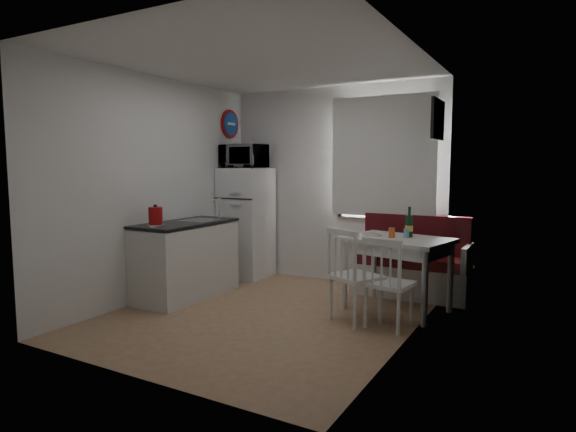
% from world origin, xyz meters
% --- Properties ---
extents(floor, '(3.00, 3.50, 0.02)m').
position_xyz_m(floor, '(0.00, 0.00, 0.00)').
color(floor, '#9B6F52').
rests_on(floor, ground).
extents(ceiling, '(3.00, 3.50, 0.02)m').
position_xyz_m(ceiling, '(0.00, 0.00, 2.60)').
color(ceiling, white).
rests_on(ceiling, wall_back).
extents(wall_back, '(3.00, 0.02, 2.60)m').
position_xyz_m(wall_back, '(0.00, 1.75, 1.30)').
color(wall_back, white).
rests_on(wall_back, floor).
extents(wall_front, '(3.00, 0.02, 2.60)m').
position_xyz_m(wall_front, '(0.00, -1.75, 1.30)').
color(wall_front, white).
rests_on(wall_front, floor).
extents(wall_left, '(0.02, 3.50, 2.60)m').
position_xyz_m(wall_left, '(-1.50, 0.00, 1.30)').
color(wall_left, white).
rests_on(wall_left, floor).
extents(wall_right, '(0.02, 3.50, 2.60)m').
position_xyz_m(wall_right, '(1.50, 0.00, 1.30)').
color(wall_right, white).
rests_on(wall_right, floor).
extents(window, '(1.22, 0.06, 1.47)m').
position_xyz_m(window, '(0.70, 1.72, 1.62)').
color(window, white).
rests_on(window, wall_back).
extents(curtain, '(1.35, 0.02, 1.50)m').
position_xyz_m(curtain, '(0.70, 1.65, 1.68)').
color(curtain, white).
rests_on(curtain, wall_back).
extents(kitchen_counter, '(0.62, 1.32, 1.16)m').
position_xyz_m(kitchen_counter, '(-1.20, 0.16, 0.46)').
color(kitchen_counter, white).
rests_on(kitchen_counter, floor).
extents(wall_sign, '(0.03, 0.40, 0.40)m').
position_xyz_m(wall_sign, '(-1.47, 1.45, 2.15)').
color(wall_sign, '#184491').
rests_on(wall_sign, wall_left).
extents(picture_frame, '(0.04, 0.52, 0.42)m').
position_xyz_m(picture_frame, '(1.48, 1.10, 2.05)').
color(picture_frame, black).
rests_on(picture_frame, wall_right).
extents(bench, '(1.35, 0.52, 0.96)m').
position_xyz_m(bench, '(1.14, 1.51, 0.32)').
color(bench, white).
rests_on(bench, floor).
extents(dining_table, '(1.19, 0.94, 0.80)m').
position_xyz_m(dining_table, '(1.16, 0.83, 0.71)').
color(dining_table, white).
rests_on(dining_table, floor).
extents(chair_left, '(0.59, 0.59, 0.51)m').
position_xyz_m(chair_left, '(0.91, 0.16, 0.59)').
color(chair_left, white).
rests_on(chair_left, floor).
extents(chair_right, '(0.46, 0.44, 0.48)m').
position_xyz_m(chair_right, '(1.25, 0.17, 0.55)').
color(chair_right, white).
rests_on(chair_right, floor).
extents(fridge, '(0.61, 0.61, 1.53)m').
position_xyz_m(fridge, '(-1.18, 1.40, 0.76)').
color(fridge, white).
rests_on(fridge, floor).
extents(microwave, '(0.59, 0.40, 0.32)m').
position_xyz_m(microwave, '(-1.18, 1.35, 1.69)').
color(microwave, white).
rests_on(microwave, fridge).
extents(kettle, '(0.18, 0.18, 0.24)m').
position_xyz_m(kettle, '(-1.15, -0.38, 1.02)').
color(kettle, '#A60D10').
rests_on(kettle, kitchen_counter).
extents(wine_bottle, '(0.08, 0.08, 0.33)m').
position_xyz_m(wine_bottle, '(1.25, 0.93, 0.96)').
color(wine_bottle, '#143E20').
rests_on(wine_bottle, dining_table).
extents(drinking_glass_orange, '(0.07, 0.07, 0.11)m').
position_xyz_m(drinking_glass_orange, '(1.11, 0.78, 0.85)').
color(drinking_glass_orange, orange).
rests_on(drinking_glass_orange, dining_table).
extents(drinking_glass_blue, '(0.06, 0.06, 0.10)m').
position_xyz_m(drinking_glass_blue, '(1.24, 0.88, 0.84)').
color(drinking_glass_blue, '#7AB9D0').
rests_on(drinking_glass_blue, dining_table).
extents(plate, '(0.22, 0.22, 0.02)m').
position_xyz_m(plate, '(0.86, 0.85, 0.80)').
color(plate, white).
rests_on(plate, dining_table).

